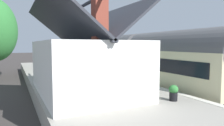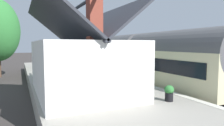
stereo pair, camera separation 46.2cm
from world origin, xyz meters
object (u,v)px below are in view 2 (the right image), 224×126
at_px(planter_bench_left, 64,63).
at_px(station_sign_board, 79,55).
at_px(train, 136,58).
at_px(bench_mid_platform, 82,68).
at_px(lamp_post_platform, 95,43).
at_px(planter_corner_building, 169,93).
at_px(bench_near_building, 70,64).
at_px(planter_by_door, 74,73).
at_px(station_building, 81,64).

relative_size(planter_bench_left, station_sign_board, 0.53).
xyz_separation_m(train, bench_mid_platform, (1.35, 4.45, -0.83)).
height_order(planter_bench_left, lamp_post_platform, lamp_post_platform).
bearing_deg(train, planter_corner_building, 158.62).
relative_size(bench_near_building, planter_corner_building, 1.98).
bearing_deg(bench_mid_platform, train, -106.89).
bearing_deg(planter_bench_left, bench_mid_platform, -176.85).
xyz_separation_m(bench_mid_platform, station_sign_board, (7.44, -1.76, 0.71)).
bearing_deg(train, bench_mid_platform, 73.11).
relative_size(bench_mid_platform, planter_by_door, 1.57).
height_order(lamp_post_platform, station_sign_board, lamp_post_platform).
relative_size(bench_mid_platform, planter_bench_left, 1.69).
height_order(train, station_sign_board, train).
height_order(planter_by_door, lamp_post_platform, lamp_post_platform).
height_order(bench_near_building, bench_mid_platform, same).
bearing_deg(planter_corner_building, bench_near_building, 5.17).
height_order(bench_near_building, lamp_post_platform, lamp_post_platform).
bearing_deg(planter_by_door, lamp_post_platform, -41.95).
distance_m(planter_bench_left, lamp_post_platform, 5.25).
xyz_separation_m(station_building, planter_corner_building, (-3.37, -3.04, -1.10)).
height_order(bench_mid_platform, planter_corner_building, bench_mid_platform).
distance_m(bench_near_building, planter_corner_building, 13.87).
height_order(planter_by_door, planter_bench_left, planter_bench_left).
bearing_deg(bench_near_building, bench_mid_platform, -178.74).
xyz_separation_m(bench_near_building, bench_mid_platform, (-4.06, -0.09, 0.00)).
height_order(bench_near_building, station_sign_board, station_sign_board).
distance_m(lamp_post_platform, station_sign_board, 5.73).
distance_m(bench_mid_platform, planter_bench_left, 6.13).
bearing_deg(planter_by_door, planter_bench_left, -5.25).
height_order(station_building, bench_mid_platform, station_building).
height_order(planter_bench_left, station_sign_board, station_sign_board).
bearing_deg(planter_by_door, bench_near_building, -9.81).
height_order(bench_mid_platform, lamp_post_platform, lamp_post_platform).
height_order(train, planter_bench_left, train).
distance_m(bench_near_building, planter_bench_left, 2.08).
distance_m(planter_corner_building, station_sign_board, 17.22).
distance_m(station_building, planter_by_door, 5.26).
bearing_deg(lamp_post_platform, planter_corner_building, 176.49).
xyz_separation_m(train, planter_bench_left, (7.47, 4.79, -0.88)).
distance_m(planter_by_door, station_sign_board, 9.24).
xyz_separation_m(train, station_sign_board, (8.79, 2.69, -0.12)).
xyz_separation_m(planter_by_door, station_sign_board, (8.76, -2.78, 0.89)).
height_order(train, station_building, station_building).
bearing_deg(lamp_post_platform, planter_bench_left, 27.60).
distance_m(bench_near_building, lamp_post_platform, 3.63).
bearing_deg(bench_near_building, planter_bench_left, 6.85).
relative_size(station_building, planter_corner_building, 10.52).
bearing_deg(station_sign_board, bench_mid_platform, 166.71).
xyz_separation_m(station_building, bench_near_building, (10.45, -1.79, -1.01)).
height_order(train, lamp_post_platform, lamp_post_platform).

